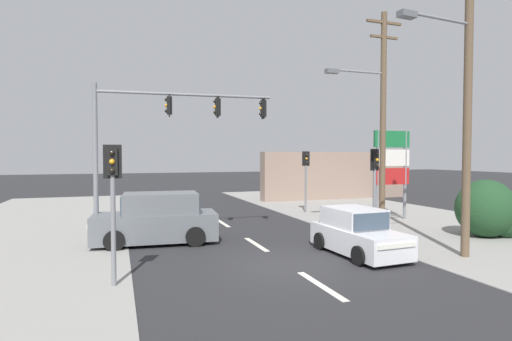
{
  "coord_description": "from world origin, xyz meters",
  "views": [
    {
      "loc": [
        -4.83,
        -10.89,
        3.27
      ],
      "look_at": [
        0.35,
        4.0,
        2.71
      ],
      "focal_mm": 28.0,
      "sensor_mm": 36.0,
      "label": 1
    }
  ],
  "objects_px": {
    "utility_pole_midground_right": "(380,113)",
    "pedestal_signal_far_median": "(306,171)",
    "suv_receding_far": "(157,220)",
    "traffic_signal_mast": "(161,128)",
    "utility_pole_foreground_right": "(465,84)",
    "shopping_plaza_sign": "(392,162)",
    "pedestal_signal_right_kerb": "(375,178)",
    "hatchback_oncoming_near": "(357,233)",
    "pedestal_signal_left_kerb": "(113,191)"
  },
  "relations": [
    {
      "from": "suv_receding_far",
      "to": "traffic_signal_mast",
      "type": "bearing_deg",
      "value": 68.72
    },
    {
      "from": "pedestal_signal_far_median",
      "to": "suv_receding_far",
      "type": "relative_size",
      "value": 0.76
    },
    {
      "from": "utility_pole_foreground_right",
      "to": "traffic_signal_mast",
      "type": "relative_size",
      "value": 1.51
    },
    {
      "from": "utility_pole_midground_right",
      "to": "traffic_signal_mast",
      "type": "height_order",
      "value": "utility_pole_midground_right"
    },
    {
      "from": "pedestal_signal_right_kerb",
      "to": "shopping_plaza_sign",
      "type": "relative_size",
      "value": 0.77
    },
    {
      "from": "utility_pole_foreground_right",
      "to": "suv_receding_far",
      "type": "bearing_deg",
      "value": 149.22
    },
    {
      "from": "utility_pole_midground_right",
      "to": "pedestal_signal_far_median",
      "type": "distance_m",
      "value": 6.37
    },
    {
      "from": "traffic_signal_mast",
      "to": "suv_receding_far",
      "type": "bearing_deg",
      "value": -111.28
    },
    {
      "from": "pedestal_signal_far_median",
      "to": "utility_pole_midground_right",
      "type": "bearing_deg",
      "value": -81.09
    },
    {
      "from": "pedestal_signal_far_median",
      "to": "shopping_plaza_sign",
      "type": "bearing_deg",
      "value": -51.88
    },
    {
      "from": "pedestal_signal_right_kerb",
      "to": "pedestal_signal_far_median",
      "type": "height_order",
      "value": "same"
    },
    {
      "from": "pedestal_signal_left_kerb",
      "to": "pedestal_signal_right_kerb",
      "type": "bearing_deg",
      "value": 15.12
    },
    {
      "from": "traffic_signal_mast",
      "to": "pedestal_signal_far_median",
      "type": "height_order",
      "value": "traffic_signal_mast"
    },
    {
      "from": "utility_pole_midground_right",
      "to": "pedestal_signal_left_kerb",
      "type": "distance_m",
      "value": 12.48
    },
    {
      "from": "shopping_plaza_sign",
      "to": "hatchback_oncoming_near",
      "type": "bearing_deg",
      "value": -135.58
    },
    {
      "from": "utility_pole_foreground_right",
      "to": "pedestal_signal_right_kerb",
      "type": "relative_size",
      "value": 2.92
    },
    {
      "from": "utility_pole_midground_right",
      "to": "suv_receding_far",
      "type": "relative_size",
      "value": 2.08
    },
    {
      "from": "utility_pole_foreground_right",
      "to": "pedestal_signal_left_kerb",
      "type": "bearing_deg",
      "value": 176.62
    },
    {
      "from": "pedestal_signal_far_median",
      "to": "shopping_plaza_sign",
      "type": "height_order",
      "value": "shopping_plaza_sign"
    },
    {
      "from": "utility_pole_foreground_right",
      "to": "traffic_signal_mast",
      "type": "xyz_separation_m",
      "value": [
        -8.89,
        5.99,
        -1.2
      ]
    },
    {
      "from": "utility_pole_midground_right",
      "to": "utility_pole_foreground_right",
      "type": "bearing_deg",
      "value": -97.24
    },
    {
      "from": "shopping_plaza_sign",
      "to": "suv_receding_far",
      "type": "xyz_separation_m",
      "value": [
        -11.86,
        -1.66,
        -2.1
      ]
    },
    {
      "from": "traffic_signal_mast",
      "to": "shopping_plaza_sign",
      "type": "distance_m",
      "value": 11.77
    },
    {
      "from": "hatchback_oncoming_near",
      "to": "shopping_plaza_sign",
      "type": "bearing_deg",
      "value": 44.42
    },
    {
      "from": "shopping_plaza_sign",
      "to": "traffic_signal_mast",
      "type": "bearing_deg",
      "value": -174.61
    },
    {
      "from": "utility_pole_foreground_right",
      "to": "utility_pole_midground_right",
      "type": "distance_m",
      "value": 5.27
    },
    {
      "from": "utility_pole_midground_right",
      "to": "hatchback_oncoming_near",
      "type": "height_order",
      "value": "utility_pole_midground_right"
    },
    {
      "from": "utility_pole_midground_right",
      "to": "pedestal_signal_far_median",
      "type": "bearing_deg",
      "value": 98.91
    },
    {
      "from": "pedestal_signal_left_kerb",
      "to": "pedestal_signal_far_median",
      "type": "relative_size",
      "value": 1.0
    },
    {
      "from": "pedestal_signal_left_kerb",
      "to": "shopping_plaza_sign",
      "type": "xyz_separation_m",
      "value": [
        13.36,
        6.46,
        0.57
      ]
    },
    {
      "from": "utility_pole_midground_right",
      "to": "pedestal_signal_far_median",
      "type": "relative_size",
      "value": 2.72
    },
    {
      "from": "pedestal_signal_right_kerb",
      "to": "suv_receding_far",
      "type": "relative_size",
      "value": 0.76
    },
    {
      "from": "utility_pole_midground_right",
      "to": "pedestal_signal_left_kerb",
      "type": "relative_size",
      "value": 2.72
    },
    {
      "from": "utility_pole_foreground_right",
      "to": "suv_receding_far",
      "type": "distance_m",
      "value": 11.59
    },
    {
      "from": "pedestal_signal_right_kerb",
      "to": "suv_receding_far",
      "type": "xyz_separation_m",
      "value": [
        -8.05,
        2.22,
        -1.53
      ]
    },
    {
      "from": "traffic_signal_mast",
      "to": "utility_pole_midground_right",
      "type": "bearing_deg",
      "value": -4.64
    },
    {
      "from": "pedestal_signal_right_kerb",
      "to": "pedestal_signal_left_kerb",
      "type": "relative_size",
      "value": 1.0
    },
    {
      "from": "hatchback_oncoming_near",
      "to": "suv_receding_far",
      "type": "xyz_separation_m",
      "value": [
        -6.15,
        3.93,
        0.18
      ]
    },
    {
      "from": "utility_pole_foreground_right",
      "to": "shopping_plaza_sign",
      "type": "bearing_deg",
      "value": 68.81
    },
    {
      "from": "pedestal_signal_right_kerb",
      "to": "hatchback_oncoming_near",
      "type": "height_order",
      "value": "pedestal_signal_right_kerb"
    },
    {
      "from": "traffic_signal_mast",
      "to": "pedestal_signal_left_kerb",
      "type": "relative_size",
      "value": 1.93
    },
    {
      "from": "traffic_signal_mast",
      "to": "pedestal_signal_far_median",
      "type": "distance_m",
      "value": 10.14
    },
    {
      "from": "pedestal_signal_left_kerb",
      "to": "suv_receding_far",
      "type": "bearing_deg",
      "value": 72.69
    },
    {
      "from": "utility_pole_midground_right",
      "to": "hatchback_oncoming_near",
      "type": "xyz_separation_m",
      "value": [
        -3.62,
        -3.72,
        -4.5
      ]
    },
    {
      "from": "pedestal_signal_right_kerb",
      "to": "shopping_plaza_sign",
      "type": "distance_m",
      "value": 5.47
    },
    {
      "from": "utility_pole_foreground_right",
      "to": "hatchback_oncoming_near",
      "type": "distance_m",
      "value": 5.88
    },
    {
      "from": "shopping_plaza_sign",
      "to": "pedestal_signal_far_median",
      "type": "bearing_deg",
      "value": 128.12
    },
    {
      "from": "hatchback_oncoming_near",
      "to": "suv_receding_far",
      "type": "distance_m",
      "value": 7.3
    },
    {
      "from": "suv_receding_far",
      "to": "shopping_plaza_sign",
      "type": "bearing_deg",
      "value": 7.98
    },
    {
      "from": "suv_receding_far",
      "to": "pedestal_signal_right_kerb",
      "type": "bearing_deg",
      "value": -15.42
    }
  ]
}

